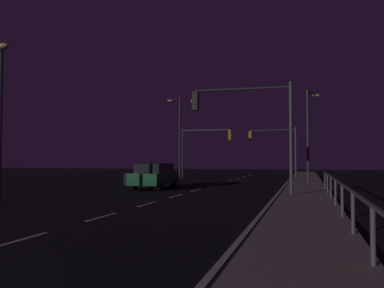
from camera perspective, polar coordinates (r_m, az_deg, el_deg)
ground_plane at (r=21.83m, az=-1.70°, el=-6.88°), size 112.00×112.00×0.00m
sidewalk_right at (r=20.90m, az=15.07°, el=-6.84°), size 2.41×77.00×0.14m
lane_markings_center at (r=25.19m, az=0.62°, el=-6.22°), size 0.14×50.00×0.01m
lane_edge_line at (r=25.94m, az=11.84°, el=-6.06°), size 0.14×53.00×0.01m
car at (r=26.24m, az=-5.10°, el=-4.27°), size 1.85×4.41×1.57m
car_oncoming at (r=26.65m, az=-5.18°, el=-4.23°), size 2.05×4.49×1.57m
traffic_light_overhead_east at (r=42.57m, az=10.86°, el=0.35°), size 4.77×0.89×4.82m
traffic_light_mid_right at (r=40.39m, az=1.79°, el=0.29°), size 4.99×0.39×4.86m
traffic_light_near_right at (r=21.11m, az=7.17°, el=3.91°), size 5.06×0.34×5.44m
street_lamp_far_end at (r=33.42m, az=15.51°, el=2.30°), size 1.03×1.66×6.94m
street_lamp_corner at (r=42.21m, az=-1.89°, el=1.93°), size 1.64×1.04×8.05m
street_lamp_across_street at (r=19.40m, az=-24.37°, el=4.43°), size 1.20×1.19×6.58m
barrier_fence at (r=13.45m, az=19.54°, el=-6.04°), size 0.09×24.19×0.98m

